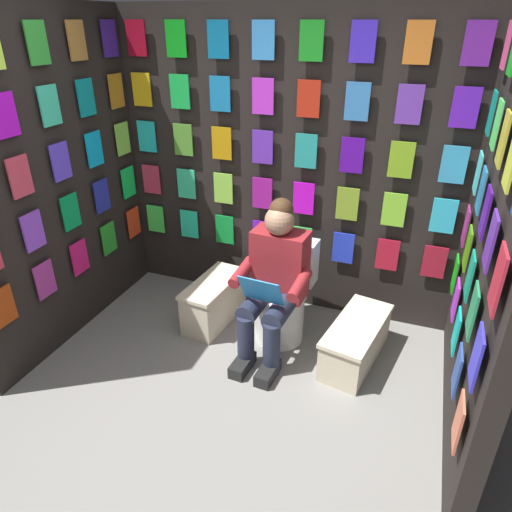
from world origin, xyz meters
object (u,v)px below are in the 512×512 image
object	(u,v)px
comic_longbox_far	(356,342)
person_reading	(273,281)
toilet	(284,298)
comic_longbox_near	(214,301)

from	to	relation	value
comic_longbox_far	person_reading	bearing A→B (deg)	18.11
person_reading	toilet	bearing A→B (deg)	-89.46
person_reading	comic_longbox_far	size ratio (longest dim) A/B	1.50
person_reading	comic_longbox_far	xyz separation A→B (m)	(-0.62, -0.08, -0.43)
comic_longbox_near	person_reading	bearing A→B (deg)	168.30
person_reading	comic_longbox_near	world-z (taller)	person_reading
comic_longbox_near	comic_longbox_far	world-z (taller)	comic_longbox_near
toilet	comic_longbox_far	distance (m)	0.64
comic_longbox_near	comic_longbox_far	size ratio (longest dim) A/B	0.85
person_reading	comic_longbox_far	world-z (taller)	person_reading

